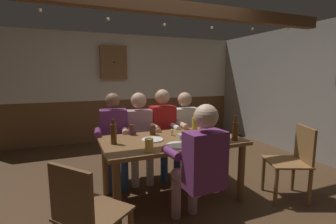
# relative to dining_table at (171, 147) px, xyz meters

# --- Properties ---
(ground_plane) EXTENTS (6.81, 6.81, 0.00)m
(ground_plane) POSITION_rel_dining_table_xyz_m (0.00, 0.08, -0.63)
(ground_plane) COLOR #4C331E
(back_wall_upper) EXTENTS (5.57, 0.12, 1.43)m
(back_wall_upper) POSITION_rel_dining_table_xyz_m (0.00, 2.98, 1.00)
(back_wall_upper) COLOR silver
(back_wall_wainscot) EXTENTS (5.57, 0.12, 0.91)m
(back_wall_wainscot) POSITION_rel_dining_table_xyz_m (0.00, 2.98, -0.17)
(back_wall_wainscot) COLOR brown
(back_wall_wainscot) RESTS_ON ground_plane
(side_wall_concrete) EXTENTS (0.12, 5.68, 2.35)m
(side_wall_concrete) POSITION_rel_dining_table_xyz_m (2.84, 0.08, 0.55)
(side_wall_concrete) COLOR gray
(side_wall_concrete) RESTS_ON ground_plane
(ceiling_beam) EXTENTS (5.01, 0.14, 0.16)m
(ceiling_beam) POSITION_rel_dining_table_xyz_m (0.00, 0.27, 1.64)
(ceiling_beam) COLOR brown
(dining_table) EXTENTS (1.60, 0.92, 0.73)m
(dining_table) POSITION_rel_dining_table_xyz_m (0.00, 0.00, 0.00)
(dining_table) COLOR brown
(dining_table) RESTS_ON ground_plane
(person_0) EXTENTS (0.53, 0.57, 1.23)m
(person_0) POSITION_rel_dining_table_xyz_m (-0.55, 0.69, 0.05)
(person_0) COLOR #6B2D66
(person_0) RESTS_ON ground_plane
(person_1) EXTENTS (0.54, 0.55, 1.23)m
(person_1) POSITION_rel_dining_table_xyz_m (-0.19, 0.69, 0.05)
(person_1) COLOR #B78493
(person_1) RESTS_ON ground_plane
(person_2) EXTENTS (0.50, 0.51, 1.26)m
(person_2) POSITION_rel_dining_table_xyz_m (0.18, 0.69, 0.07)
(person_2) COLOR #AD1919
(person_2) RESTS_ON ground_plane
(person_3) EXTENTS (0.57, 0.53, 1.21)m
(person_3) POSITION_rel_dining_table_xyz_m (0.54, 0.69, 0.04)
(person_3) COLOR silver
(person_3) RESTS_ON ground_plane
(person_4) EXTENTS (0.52, 0.53, 1.23)m
(person_4) POSITION_rel_dining_table_xyz_m (-0.00, -0.68, 0.05)
(person_4) COLOR #6B2D66
(person_4) RESTS_ON ground_plane
(chair_empty_near_right) EXTENTS (0.62, 0.62, 0.88)m
(chair_empty_near_right) POSITION_rel_dining_table_xyz_m (-1.03, -0.84, -0.15)
(chair_empty_near_right) COLOR brown
(chair_empty_near_right) RESTS_ON ground_plane
(chair_empty_near_left) EXTENTS (0.58, 0.58, 0.88)m
(chair_empty_near_left) POSITION_rel_dining_table_xyz_m (1.34, -0.56, -0.15)
(chair_empty_near_left) COLOR brown
(chair_empty_near_left) RESTS_ON ground_plane
(table_candle) EXTENTS (0.04, 0.04, 0.08)m
(table_candle) POSITION_rel_dining_table_xyz_m (0.06, 0.14, 0.14)
(table_candle) COLOR #F9E08C
(table_candle) RESTS_ON dining_table
(condiment_caddy) EXTENTS (0.14, 0.10, 0.05)m
(condiment_caddy) POSITION_rel_dining_table_xyz_m (0.15, -0.02, 0.13)
(condiment_caddy) COLOR #B2B7BC
(condiment_caddy) RESTS_ON dining_table
(plate_0) EXTENTS (0.25, 0.25, 0.01)m
(plate_0) POSITION_rel_dining_table_xyz_m (-0.23, 0.03, 0.11)
(plate_0) COLOR white
(plate_0) RESTS_ON dining_table
(plate_1) EXTENTS (0.26, 0.26, 0.01)m
(plate_1) POSITION_rel_dining_table_xyz_m (-0.05, -0.29, 0.11)
(plate_1) COLOR white
(plate_1) RESTS_ON dining_table
(bottle_0) EXTENTS (0.07, 0.07, 0.29)m
(bottle_0) POSITION_rel_dining_table_xyz_m (0.65, -0.33, 0.22)
(bottle_0) COLOR #593314
(bottle_0) RESTS_ON dining_table
(bottle_1) EXTENTS (0.06, 0.06, 0.26)m
(bottle_1) POSITION_rel_dining_table_xyz_m (0.60, 0.10, 0.21)
(bottle_1) COLOR #593314
(bottle_1) RESTS_ON dining_table
(bottle_2) EXTENTS (0.07, 0.07, 0.27)m
(bottle_2) POSITION_rel_dining_table_xyz_m (0.36, 0.09, 0.22)
(bottle_2) COLOR gold
(bottle_2) RESTS_ON dining_table
(bottle_3) EXTENTS (0.06, 0.06, 0.28)m
(bottle_3) POSITION_rel_dining_table_xyz_m (-0.66, 0.04, 0.22)
(bottle_3) COLOR #593314
(bottle_3) RESTS_ON dining_table
(pint_glass_0) EXTENTS (0.06, 0.06, 0.13)m
(pint_glass_0) POSITION_rel_dining_table_xyz_m (0.46, -0.35, 0.17)
(pint_glass_0) COLOR #E5C64C
(pint_glass_0) RESTS_ON dining_table
(pint_glass_1) EXTENTS (0.07, 0.07, 0.15)m
(pint_glass_1) POSITION_rel_dining_table_xyz_m (0.46, 0.08, 0.18)
(pint_glass_1) COLOR gold
(pint_glass_1) RESTS_ON dining_table
(pint_glass_2) EXTENTS (0.08, 0.08, 0.13)m
(pint_glass_2) POSITION_rel_dining_table_xyz_m (-0.39, -0.36, 0.17)
(pint_glass_2) COLOR #E5C64C
(pint_glass_2) RESTS_ON dining_table
(pint_glass_3) EXTENTS (0.07, 0.07, 0.13)m
(pint_glass_3) POSITION_rel_dining_table_xyz_m (-0.38, 0.37, 0.17)
(pint_glass_3) COLOR #4C2D19
(pint_glass_3) RESTS_ON dining_table
(pint_glass_4) EXTENTS (0.08, 0.08, 0.12)m
(pint_glass_4) POSITION_rel_dining_table_xyz_m (-0.14, 0.28, 0.16)
(pint_glass_4) COLOR #4C2D19
(pint_glass_4) RESTS_ON dining_table
(wall_dart_cabinet) EXTENTS (0.56, 0.15, 0.70)m
(wall_dart_cabinet) POSITION_rel_dining_table_xyz_m (-0.15, 2.85, 1.11)
(wall_dart_cabinet) COLOR brown
(string_lights) EXTENTS (3.93, 0.04, 0.13)m
(string_lights) POSITION_rel_dining_table_xyz_m (-0.00, 0.22, 1.47)
(string_lights) COLOR #F9EAB2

